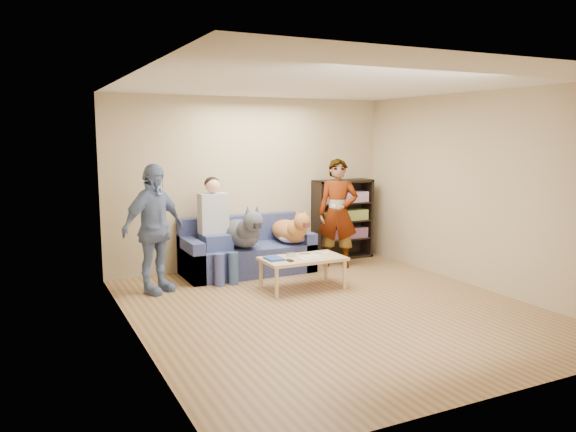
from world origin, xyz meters
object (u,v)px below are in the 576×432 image
person_standing_left (154,229)px  dog_tan (291,230)px  person_standing_right (338,213)px  bookshelf (342,217)px  notebook_blue (274,259)px  dog_gray (243,232)px  sofa (246,254)px  person_seated (216,225)px  coffee_table (303,261)px  camera_silver (291,255)px

person_standing_left → dog_tan: bearing=-22.8°
person_standing_left → dog_tan: (2.10, 0.26, -0.21)m
person_standing_right → bookshelf: (0.40, 0.51, -0.16)m
person_standing_left → notebook_blue: bearing=-53.6°
person_standing_right → dog_gray: 1.56m
person_standing_left → sofa: 1.64m
person_seated → dog_gray: person_seated is taller
person_standing_right → dog_tan: person_standing_right is taller
notebook_blue → coffee_table: 0.41m
dog_gray → dog_tan: 0.77m
person_seated → bookshelf: bearing=8.9°
camera_silver → dog_gray: (-0.37, 0.80, 0.21)m
camera_silver → coffee_table: size_ratio=0.10×
notebook_blue → bookshelf: size_ratio=0.20×
bookshelf → coffee_table: bearing=-136.5°
notebook_blue → coffee_table: (0.40, -0.05, -0.06)m
camera_silver → coffee_table: (0.12, -0.12, -0.07)m
bookshelf → person_standing_left: bearing=-167.8°
person_standing_left → camera_silver: size_ratio=15.23×
sofa → dog_tan: bearing=-18.0°
person_standing_right → camera_silver: (-1.17, -0.74, -0.39)m
dog_gray → bookshelf: size_ratio=0.98×
dog_tan → coffee_table: dog_tan is taller
camera_silver → coffee_table: camera_silver is taller
coffee_table → person_standing_left: bearing=159.7°
person_standing_left → person_seated: 1.01m
camera_silver → person_seated: size_ratio=0.07×
person_seated → coffee_table: (0.86, -1.01, -0.40)m
person_seated → dog_gray: (0.37, -0.09, -0.11)m
person_seated → bookshelf: size_ratio=1.13×
bookshelf → person_seated: bearing=-171.1°
person_standing_left → bookshelf: person_standing_left is taller
camera_silver → dog_tan: size_ratio=0.10×
person_standing_left → notebook_blue: (1.41, -0.62, -0.41)m
dog_tan → bookshelf: (1.17, 0.44, 0.05)m
camera_silver → sofa: size_ratio=0.06×
camera_silver → dog_gray: dog_gray is taller
person_standing_right → coffee_table: 1.44m
person_seated → dog_tan: (1.15, -0.08, -0.15)m
person_seated → coffee_table: person_seated is taller
notebook_blue → bookshelf: 2.29m
person_standing_right → dog_tan: (-0.77, 0.07, -0.21)m
person_standing_left → person_standing_right: bearing=-26.2°
notebook_blue → sofa: size_ratio=0.14×
camera_silver → coffee_table: 0.18m
person_standing_right → person_standing_left: bearing=-140.0°
person_standing_left → dog_gray: 1.36m
sofa → bookshelf: bearing=7.4°
dog_gray → dog_tan: dog_gray is taller
notebook_blue → sofa: bearing=87.4°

